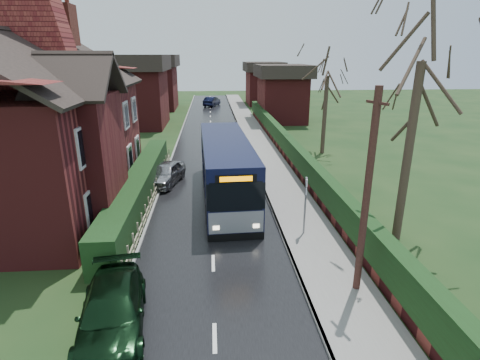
{
  "coord_description": "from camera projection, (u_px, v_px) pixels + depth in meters",
  "views": [
    {
      "loc": [
        0.05,
        -14.6,
        7.6
      ],
      "look_at": [
        1.39,
        2.61,
        1.8
      ],
      "focal_mm": 28.0,
      "sensor_mm": 36.0,
      "label": 1
    }
  ],
  "objects": [
    {
      "name": "ground",
      "position": [
        213.0,
        239.0,
        16.22
      ],
      "size": [
        140.0,
        140.0,
        0.0
      ],
      "primitive_type": "plane",
      "color": "#2D421C",
      "rests_on": "ground"
    },
    {
      "name": "road",
      "position": [
        211.0,
        171.0,
        25.66
      ],
      "size": [
        6.0,
        100.0,
        0.02
      ],
      "primitive_type": "cube",
      "color": "black",
      "rests_on": "ground"
    },
    {
      "name": "pavement",
      "position": [
        273.0,
        169.0,
        25.96
      ],
      "size": [
        2.5,
        100.0,
        0.14
      ],
      "primitive_type": "cube",
      "color": "slate",
      "rests_on": "ground"
    },
    {
      "name": "kerb_right",
      "position": [
        256.0,
        169.0,
        25.87
      ],
      "size": [
        0.12,
        100.0,
        0.14
      ],
      "primitive_type": "cube",
      "color": "gray",
      "rests_on": "ground"
    },
    {
      "name": "kerb_left",
      "position": [
        167.0,
        172.0,
        25.43
      ],
      "size": [
        0.12,
        100.0,
        0.1
      ],
      "primitive_type": "cube",
      "color": "gray",
      "rests_on": "ground"
    },
    {
      "name": "front_hedge",
      "position": [
        140.0,
        186.0,
        20.4
      ],
      "size": [
        1.2,
        16.0,
        1.6
      ],
      "primitive_type": "cube",
      "color": "black",
      "rests_on": "ground"
    },
    {
      "name": "picket_fence",
      "position": [
        154.0,
        191.0,
        20.57
      ],
      "size": [
        0.1,
        16.0,
        0.9
      ],
      "primitive_type": null,
      "color": "#9A9068",
      "rests_on": "ground"
    },
    {
      "name": "right_wall_hedge",
      "position": [
        295.0,
        155.0,
        25.77
      ],
      "size": [
        0.6,
        50.0,
        1.8
      ],
      "color": "maroon",
      "rests_on": "ground"
    },
    {
      "name": "brick_house",
      "position": [
        35.0,
        123.0,
        18.69
      ],
      "size": [
        9.3,
        14.6,
        10.3
      ],
      "color": "maroon",
      "rests_on": "ground"
    },
    {
      "name": "bus",
      "position": [
        226.0,
        169.0,
        20.54
      ],
      "size": [
        2.86,
        10.83,
        3.26
      ],
      "rotation": [
        0.0,
        0.0,
        0.04
      ],
      "color": "black",
      "rests_on": "ground"
    },
    {
      "name": "car_silver",
      "position": [
        166.0,
        173.0,
        22.99
      ],
      "size": [
        2.5,
        4.18,
        1.33
      ],
      "primitive_type": "imported",
      "rotation": [
        0.0,
        0.0,
        -0.25
      ],
      "color": "#A6A5A9",
      "rests_on": "ground"
    },
    {
      "name": "car_green",
      "position": [
        112.0,
        311.0,
        10.67
      ],
      "size": [
        2.4,
        4.65,
        1.29
      ],
      "primitive_type": "imported",
      "rotation": [
        0.0,
        0.0,
        0.14
      ],
      "color": "black",
      "rests_on": "ground"
    },
    {
      "name": "car_distant",
      "position": [
        212.0,
        101.0,
        57.9
      ],
      "size": [
        2.82,
        4.6,
        1.43
      ],
      "primitive_type": "imported",
      "rotation": [
        0.0,
        0.0,
        2.82
      ],
      "color": "black",
      "rests_on": "ground"
    },
    {
      "name": "bus_stop_sign",
      "position": [
        306.0,
        198.0,
        15.96
      ],
      "size": [
        0.13,
        0.41,
        2.7
      ],
      "rotation": [
        0.0,
        0.0,
        -0.17
      ],
      "color": "slate",
      "rests_on": "ground"
    },
    {
      "name": "telegraph_pole",
      "position": [
        367.0,
        196.0,
        11.57
      ],
      "size": [
        0.34,
        0.85,
        6.78
      ],
      "rotation": [
        0.0,
        0.0,
        0.31
      ],
      "color": "#321B16",
      "rests_on": "ground"
    },
    {
      "name": "tree_right_near",
      "position": [
        424.0,
        47.0,
        13.83
      ],
      "size": [
        4.88,
        4.88,
        10.53
      ],
      "color": "#3A2C22",
      "rests_on": "ground"
    },
    {
      "name": "tree_right_far",
      "position": [
        328.0,
        70.0,
        28.36
      ],
      "size": [
        4.49,
        4.49,
        8.67
      ],
      "color": "#392A21",
      "rests_on": "ground"
    },
    {
      "name": "tree_house_side",
      "position": [
        61.0,
        57.0,
        29.99
      ],
      "size": [
        4.37,
        4.37,
        9.93
      ],
      "color": "#3B2C22",
      "rests_on": "ground"
    }
  ]
}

